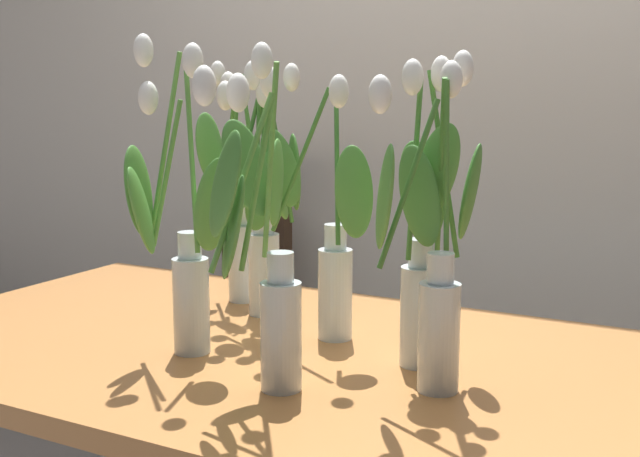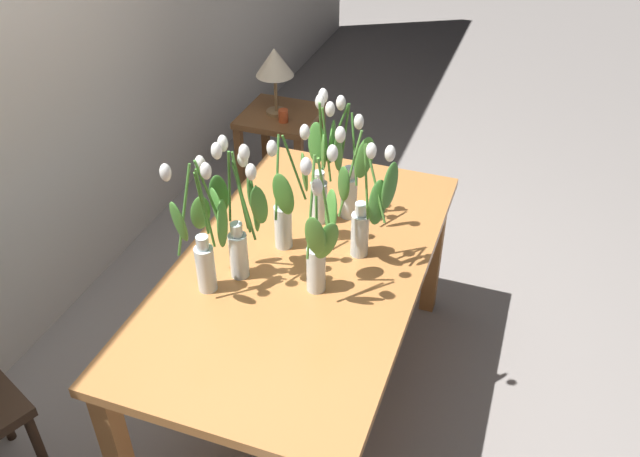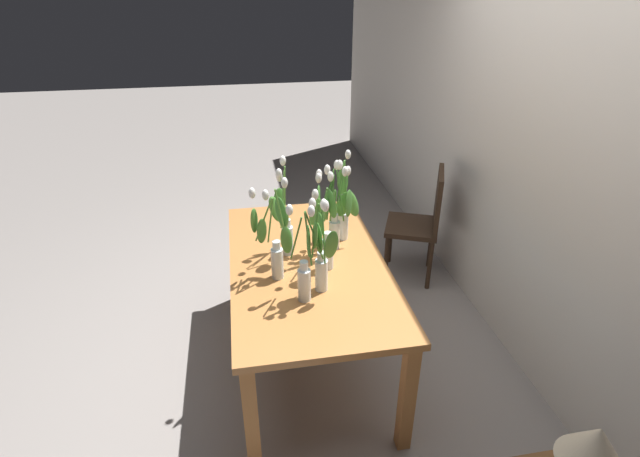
{
  "view_description": "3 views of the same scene",
  "coord_description": "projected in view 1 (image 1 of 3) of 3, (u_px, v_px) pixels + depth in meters",
  "views": [
    {
      "loc": [
        0.78,
        -1.26,
        1.22
      ],
      "look_at": [
        0.07,
        0.07,
        0.97
      ],
      "focal_mm": 44.9,
      "sensor_mm": 36.0,
      "label": 1
    },
    {
      "loc": [
        -1.81,
        -0.72,
        2.32
      ],
      "look_at": [
        0.0,
        -0.07,
        0.92
      ],
      "focal_mm": 37.53,
      "sensor_mm": 36.0,
      "label": 2
    },
    {
      "loc": [
        2.37,
        -0.34,
        2.23
      ],
      "look_at": [
        0.04,
        0.07,
        0.98
      ],
      "focal_mm": 26.96,
      "sensor_mm": 36.0,
      "label": 3
    }
  ],
  "objects": [
    {
      "name": "tulip_vase_6",
      "position": [
        427.0,
        267.0,
        1.39
      ],
      "size": [
        0.14,
        0.16,
        0.55
      ],
      "color": "silver",
      "rests_on": "dining_table"
    },
    {
      "name": "room_wall_rear",
      "position": [
        489.0,
        54.0,
        2.63
      ],
      "size": [
        9.0,
        0.1,
        2.7
      ],
      "primitive_type": "cube",
      "color": "silver",
      "rests_on": "ground"
    },
    {
      "name": "tulip_vase_3",
      "position": [
        244.0,
        208.0,
        1.84
      ],
      "size": [
        0.27,
        0.18,
        0.56
      ],
      "color": "silver",
      "rests_on": "dining_table"
    },
    {
      "name": "tulip_vase_5",
      "position": [
        265.0,
        214.0,
        1.71
      ],
      "size": [
        0.18,
        0.23,
        0.55
      ],
      "color": "silver",
      "rests_on": "dining_table"
    },
    {
      "name": "dining_table",
      "position": [
        273.0,
        391.0,
        1.56
      ],
      "size": [
        1.6,
        0.9,
        0.74
      ],
      "color": "#B7753D",
      "rests_on": "ground"
    },
    {
      "name": "dining_chair",
      "position": [
        232.0,
        291.0,
        2.86
      ],
      "size": [
        0.52,
        0.52,
        0.93
      ],
      "color": "#382619",
      "rests_on": "ground"
    },
    {
      "name": "tulip_vase_2",
      "position": [
        180.0,
        248.0,
        1.47
      ],
      "size": [
        0.24,
        0.15,
        0.59
      ],
      "color": "silver",
      "rests_on": "dining_table"
    },
    {
      "name": "tulip_vase_1",
      "position": [
        327.0,
        251.0,
        1.55
      ],
      "size": [
        0.26,
        0.14,
        0.53
      ],
      "color": "silver",
      "rests_on": "dining_table"
    },
    {
      "name": "tulip_vase_4",
      "position": [
        262.0,
        264.0,
        1.28
      ],
      "size": [
        0.17,
        0.22,
        0.56
      ],
      "color": "silver",
      "rests_on": "dining_table"
    },
    {
      "name": "tulip_vase_0",
      "position": [
        430.0,
        261.0,
        1.3
      ],
      "size": [
        0.15,
        0.25,
        0.54
      ],
      "color": "silver",
      "rests_on": "dining_table"
    }
  ]
}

